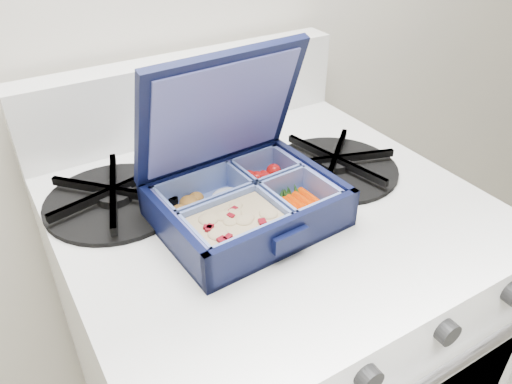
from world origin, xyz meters
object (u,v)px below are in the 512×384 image
bento_box (247,205)px  burner_grate (335,162)px  stove (262,382)px  fork (218,166)px

bento_box → burner_grate: 0.18m
bento_box → burner_grate: (0.17, 0.04, -0.01)m
stove → bento_box: (-0.04, -0.03, 0.42)m
burner_grate → fork: (-0.14, 0.09, -0.01)m
stove → fork: 0.41m
stove → fork: size_ratio=4.90×
stove → burner_grate: (0.13, 0.01, 0.41)m
burner_grate → stove: bearing=-176.5°
stove → bento_box: bearing=-143.7°
stove → burner_grate: bearing=3.5°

